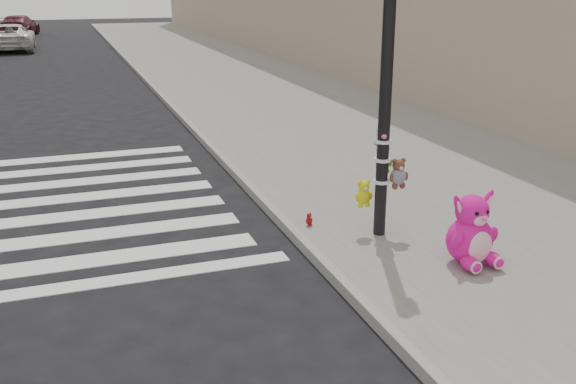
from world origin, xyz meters
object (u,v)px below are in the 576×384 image
object	(u,v)px
signal_pole	(385,116)
red_teddy	(309,219)
car_white_near	(11,37)
pink_bunny	(472,234)

from	to	relation	value
signal_pole	red_teddy	xyz separation A→B (m)	(-0.81, 0.59, -1.54)
red_teddy	car_white_near	distance (m)	29.19
car_white_near	pink_bunny	bearing A→B (deg)	102.46
red_teddy	car_white_near	world-z (taller)	car_white_near
red_teddy	car_white_near	size ratio (longest dim) A/B	0.04
signal_pole	red_teddy	world-z (taller)	signal_pole
signal_pole	pink_bunny	xyz separation A→B (m)	(0.59, -1.24, -1.25)
pink_bunny	red_teddy	size ratio (longest dim) A/B	4.96
signal_pole	car_white_near	size ratio (longest dim) A/B	0.82
red_teddy	car_white_near	xyz separation A→B (m)	(-5.30, 28.70, 0.44)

